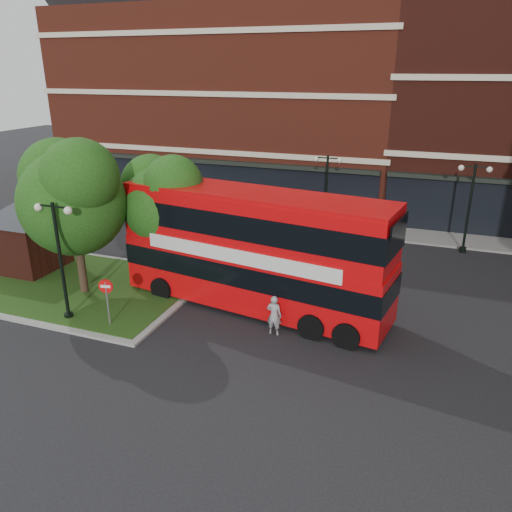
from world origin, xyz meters
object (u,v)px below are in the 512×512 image
at_px(bus, 253,243).
at_px(car_white, 353,221).
at_px(car_silver, 225,210).
at_px(woman, 274,315).

height_order(bus, car_white, bus).
bearing_deg(car_white, car_silver, 96.01).
bearing_deg(car_silver, bus, -150.59).
bearing_deg(woman, car_white, -90.88).
relative_size(bus, woman, 7.32).
xyz_separation_m(bus, car_white, (2.20, 12.00, -2.19)).
bearing_deg(woman, car_silver, -58.08).
distance_m(car_silver, car_white, 8.80).
bearing_deg(woman, bus, -49.83).
bearing_deg(bus, woman, -42.53).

